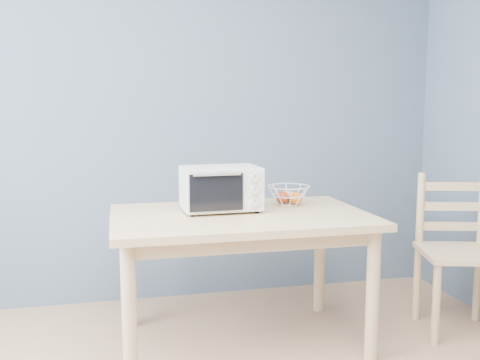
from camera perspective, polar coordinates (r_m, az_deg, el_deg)
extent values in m
cube|color=#50616E|center=(3.68, -8.54, 7.19)|extent=(4.00, 0.01, 2.60)
cube|color=#DEB685|center=(2.95, 0.04, -3.97)|extent=(1.40, 0.90, 0.04)
cylinder|color=#DEB685|center=(2.63, -11.71, -14.16)|extent=(0.07, 0.07, 0.71)
cylinder|color=#DEB685|center=(2.92, 13.97, -11.94)|extent=(0.07, 0.07, 0.71)
cylinder|color=#DEB685|center=(3.33, -12.07, -9.46)|extent=(0.07, 0.07, 0.71)
cylinder|color=#DEB685|center=(3.56, 8.49, -8.21)|extent=(0.07, 0.07, 0.71)
cube|color=beige|center=(2.99, -2.08, -0.82)|extent=(0.44, 0.30, 0.24)
cube|color=black|center=(2.98, -3.15, -0.91)|extent=(0.28, 0.26, 0.19)
cube|color=black|center=(2.84, -2.52, -1.34)|extent=(0.29, 0.02, 0.20)
cylinder|color=silver|center=(2.81, -2.46, 0.57)|extent=(0.26, 0.02, 0.01)
cube|color=beige|center=(2.90, 1.49, -1.10)|extent=(0.12, 0.01, 0.22)
cylinder|color=black|center=(2.87, -5.09, -3.76)|extent=(0.02, 0.02, 0.01)
cylinder|color=black|center=(2.96, 1.83, -3.40)|extent=(0.02, 0.02, 0.01)
cylinder|color=black|center=(3.09, -5.81, -2.98)|extent=(0.02, 0.02, 0.01)
cylinder|color=black|center=(3.16, 0.67, -2.67)|extent=(0.02, 0.02, 0.01)
cylinder|color=silver|center=(2.88, 1.56, 0.18)|extent=(0.04, 0.02, 0.04)
cylinder|color=silver|center=(2.89, 1.55, -1.13)|extent=(0.04, 0.02, 0.04)
cylinder|color=silver|center=(2.90, 1.55, -2.44)|extent=(0.04, 0.02, 0.04)
torus|color=silver|center=(3.19, 5.22, -0.68)|extent=(0.29, 0.29, 0.01)
torus|color=silver|center=(3.20, 5.20, -1.64)|extent=(0.23, 0.23, 0.01)
torus|color=silver|center=(3.21, 5.19, -2.59)|extent=(0.14, 0.14, 0.01)
sphere|color=#B22617|center=(3.20, 4.56, -1.89)|extent=(0.08, 0.08, 0.08)
sphere|color=orange|center=(3.19, 5.98, -1.96)|extent=(0.08, 0.08, 0.08)
sphere|color=#E9A35A|center=(3.25, 5.01, -1.81)|extent=(0.07, 0.07, 0.07)
cube|color=#DEB685|center=(3.41, 22.44, -7.22)|extent=(0.54, 0.54, 0.03)
cylinder|color=#DEB685|center=(3.26, 20.18, -12.39)|extent=(0.05, 0.05, 0.47)
cylinder|color=#DEB685|center=(3.60, 18.37, -10.41)|extent=(0.05, 0.05, 0.47)
cylinder|color=#DEB685|center=(3.71, 24.00, -10.11)|extent=(0.05, 0.05, 0.47)
cylinder|color=#DEB685|center=(3.48, 18.69, -3.08)|extent=(0.05, 0.05, 0.47)
cube|color=#DEB685|center=(3.56, 21.52, -4.62)|extent=(0.36, 0.12, 0.05)
cube|color=#DEB685|center=(3.54, 21.62, -2.63)|extent=(0.36, 0.12, 0.05)
cube|color=#DEB685|center=(3.52, 21.72, -0.64)|extent=(0.36, 0.12, 0.05)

